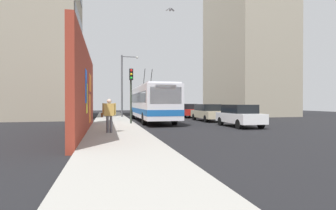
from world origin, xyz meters
The scene contains 14 objects.
ground_plane centered at (0.00, 0.00, 0.00)m, with size 80.00×80.00×0.00m, color black.
sidewalk_slab centered at (0.00, 1.60, 0.07)m, with size 48.00×3.20×0.15m, color #9E9B93.
graffiti_wall centered at (-4.58, 3.35, 2.37)m, with size 12.82×0.32×4.74m.
building_far_left centered at (10.39, 9.20, 10.70)m, with size 9.50×8.32×21.41m.
building_far_right centered at (13.74, -17.00, 10.30)m, with size 13.36×7.69×20.60m.
city_bus centered at (3.82, -1.80, 1.78)m, with size 12.59×2.65×4.97m.
parked_car_white centered at (-3.05, -7.00, 0.83)m, with size 4.23×1.83×1.58m.
parked_car_champagne centered at (3.00, -7.00, 0.83)m, with size 4.71×1.76×1.58m.
parked_car_red centered at (9.19, -7.00, 0.83)m, with size 4.14×1.80×1.58m.
parked_car_silver centered at (15.02, -7.00, 0.83)m, with size 4.49×1.82×1.58m.
pedestrian_near_wall centered at (-5.84, 2.05, 1.20)m, with size 0.24×0.78×1.77m.
traffic_light centered at (-0.07, 0.35, 2.94)m, with size 0.49×0.28×4.14m.
street_lamp centered at (9.71, 0.24, 4.08)m, with size 0.44×1.92×6.84m.
flying_pigeons centered at (-3.72, -1.79, 7.62)m, with size 0.32×0.52×0.18m.
Camera 1 is at (-20.08, 2.22, 1.72)m, focal length 28.31 mm.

